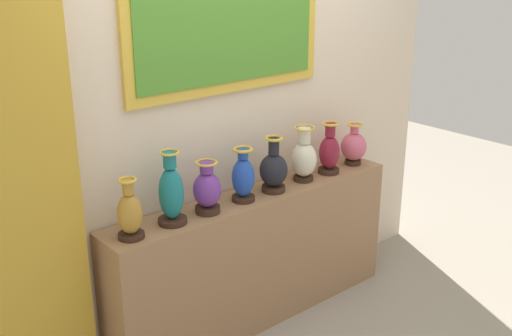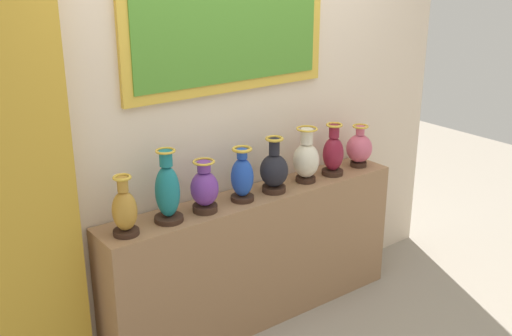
{
  "view_description": "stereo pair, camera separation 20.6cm",
  "coord_description": "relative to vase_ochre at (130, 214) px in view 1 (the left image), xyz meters",
  "views": [
    {
      "loc": [
        -2.26,
        -2.65,
        2.27
      ],
      "look_at": [
        0.0,
        0.0,
        1.03
      ],
      "focal_mm": 43.72,
      "sensor_mm": 36.0,
      "label": 1
    },
    {
      "loc": [
        -2.1,
        -2.78,
        2.27
      ],
      "look_at": [
        0.0,
        0.0,
        1.03
      ],
      "focal_mm": 43.72,
      "sensor_mm": 36.0,
      "label": 2
    }
  ],
  "objects": [
    {
      "name": "vase_ivory",
      "position": [
        1.26,
        0.02,
        0.02
      ],
      "size": [
        0.17,
        0.17,
        0.35
      ],
      "color": "#382319",
      "rests_on": "display_shelf"
    },
    {
      "name": "vase_sapphire",
      "position": [
        0.75,
        0.01,
        0.01
      ],
      "size": [
        0.14,
        0.14,
        0.33
      ],
      "color": "#382319",
      "rests_on": "display_shelf"
    },
    {
      "name": "display_shelf",
      "position": [
        0.87,
        0.04,
        -0.56
      ],
      "size": [
        2.02,
        0.31,
        0.86
      ],
      "primitive_type": "cube",
      "color": "#99704C",
      "rests_on": "ground_plane"
    },
    {
      "name": "vase_violet",
      "position": [
        0.49,
        0.01,
        0.0
      ],
      "size": [
        0.16,
        0.16,
        0.3
      ],
      "color": "#382319",
      "rests_on": "display_shelf"
    },
    {
      "name": "curtain_gold",
      "position": [
        -0.44,
        0.13,
        0.42
      ],
      "size": [
        0.47,
        0.08,
        2.82
      ],
      "primitive_type": "cube",
      "color": "gold",
      "rests_on": "ground_plane"
    },
    {
      "name": "vase_onyx",
      "position": [
        0.99,
        0.01,
        0.0
      ],
      "size": [
        0.17,
        0.17,
        0.35
      ],
      "color": "#382319",
      "rests_on": "display_shelf"
    },
    {
      "name": "vase_teal",
      "position": [
        0.26,
        0.01,
        0.04
      ],
      "size": [
        0.16,
        0.16,
        0.41
      ],
      "color": "#382319",
      "rests_on": "display_shelf"
    },
    {
      "name": "ground_plane",
      "position": [
        0.87,
        0.04,
        -0.99
      ],
      "size": [
        9.42,
        9.42,
        0.0
      ],
      "primitive_type": "plane",
      "color": "gray"
    },
    {
      "name": "back_wall",
      "position": [
        0.87,
        0.25,
        0.59
      ],
      "size": [
        3.42,
        0.14,
        3.13
      ],
      "color": "beige",
      "rests_on": "ground_plane"
    },
    {
      "name": "vase_rose",
      "position": [
        1.74,
        0.03,
        -0.01
      ],
      "size": [
        0.17,
        0.17,
        0.29
      ],
      "color": "#382319",
      "rests_on": "display_shelf"
    },
    {
      "name": "vase_burgundy",
      "position": [
        1.48,
        0.01,
        0.01
      ],
      "size": [
        0.14,
        0.14,
        0.34
      ],
      "color": "#382319",
      "rests_on": "display_shelf"
    },
    {
      "name": "vase_ochre",
      "position": [
        0.0,
        0.0,
        0.0
      ],
      "size": [
        0.14,
        0.14,
        0.32
      ],
      "color": "#382319",
      "rests_on": "display_shelf"
    }
  ]
}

